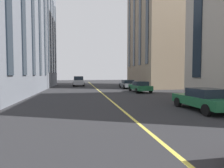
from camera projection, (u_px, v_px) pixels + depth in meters
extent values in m
cube|color=#D8C64C|center=(110.00, 100.00, 16.20)|extent=(80.00, 0.16, 0.01)
cube|color=#B7BABF|center=(79.00, 82.00, 35.81)|extent=(4.70, 1.95, 0.80)
cube|color=#19232D|center=(79.00, 78.00, 35.77)|extent=(2.58, 1.72, 0.70)
cylinder|color=black|center=(84.00, 84.00, 34.47)|extent=(0.76, 0.27, 0.76)
cylinder|color=black|center=(74.00, 84.00, 34.14)|extent=(0.76, 0.27, 0.76)
cylinder|color=black|center=(83.00, 84.00, 37.52)|extent=(0.76, 0.27, 0.76)
cylinder|color=black|center=(74.00, 84.00, 37.19)|extent=(0.76, 0.27, 0.76)
cube|color=#1E6038|center=(140.00, 87.00, 23.34)|extent=(4.40, 1.80, 0.55)
cube|color=#19232D|center=(140.00, 83.00, 23.10)|extent=(1.85, 1.58, 0.50)
cylinder|color=black|center=(130.00, 89.00, 24.64)|extent=(0.64, 0.22, 0.64)
cylinder|color=black|center=(142.00, 89.00, 24.94)|extent=(0.64, 0.22, 0.64)
cylinder|color=black|center=(137.00, 91.00, 21.78)|extent=(0.64, 0.22, 0.64)
cylinder|color=black|center=(151.00, 90.00, 22.08)|extent=(0.64, 0.22, 0.64)
cube|color=slate|center=(127.00, 85.00, 29.45)|extent=(4.40, 1.80, 0.55)
cube|color=#19232D|center=(128.00, 81.00, 29.20)|extent=(1.85, 1.58, 0.50)
cylinder|color=black|center=(120.00, 86.00, 30.74)|extent=(0.64, 0.22, 0.64)
cylinder|color=black|center=(130.00, 86.00, 31.04)|extent=(0.64, 0.22, 0.64)
cylinder|color=black|center=(124.00, 87.00, 27.88)|extent=(0.64, 0.22, 0.64)
cylinder|color=black|center=(135.00, 87.00, 28.18)|extent=(0.64, 0.22, 0.64)
cube|color=#1E6038|center=(203.00, 101.00, 11.39)|extent=(4.40, 1.80, 0.55)
cube|color=#19232D|center=(206.00, 93.00, 11.15)|extent=(1.85, 1.58, 0.50)
cylinder|color=black|center=(178.00, 102.00, 12.69)|extent=(0.64, 0.22, 0.64)
cylinder|color=black|center=(200.00, 101.00, 12.98)|extent=(0.64, 0.22, 0.64)
cylinder|color=black|center=(206.00, 110.00, 9.83)|extent=(0.64, 0.22, 0.64)
cube|color=slate|center=(17.00, 37.00, 33.01)|extent=(12.01, 12.10, 17.97)
cube|color=#19232D|center=(49.00, 30.00, 29.62)|extent=(1.10, 0.10, 13.65)
cube|color=#19232D|center=(51.00, 34.00, 32.57)|extent=(1.10, 0.10, 13.65)
cube|color=#19232D|center=(54.00, 38.00, 35.53)|extent=(1.10, 0.10, 13.65)
cube|color=#19232D|center=(56.00, 40.00, 38.48)|extent=(1.10, 0.10, 13.65)
cube|color=gray|center=(170.00, 12.00, 33.56)|extent=(13.48, 12.48, 27.31)
cube|color=#19232D|center=(140.00, 3.00, 30.79)|extent=(1.10, 0.10, 20.76)
cube|color=#19232D|center=(134.00, 10.00, 34.10)|extent=(1.10, 0.10, 20.76)
cube|color=#19232D|center=(129.00, 15.00, 37.41)|extent=(1.10, 0.10, 20.76)
cube|color=#19232D|center=(23.00, 9.00, 16.30)|extent=(1.10, 0.10, 11.67)
cube|color=#19232D|center=(33.00, 21.00, 19.75)|extent=(1.10, 0.10, 11.67)
cube|color=#19232D|center=(40.00, 29.00, 23.20)|extent=(1.10, 0.10, 11.67)
cube|color=#19232D|center=(45.00, 35.00, 26.65)|extent=(1.10, 0.10, 11.67)
cube|color=#19232D|center=(198.00, 16.00, 15.85)|extent=(1.10, 0.10, 10.62)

